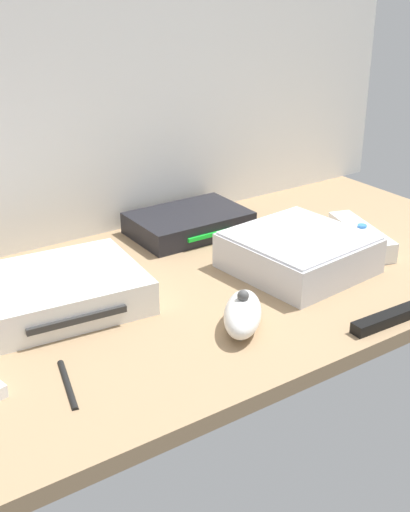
% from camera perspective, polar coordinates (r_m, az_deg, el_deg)
% --- Properties ---
extents(ground_plane, '(1.00, 0.48, 0.02)m').
position_cam_1_polar(ground_plane, '(0.92, 0.00, -2.84)').
color(ground_plane, '#9E7F5B').
rests_on(ground_plane, ground).
extents(back_wall, '(1.10, 0.01, 0.64)m').
position_cam_1_polar(back_wall, '(1.04, -8.17, 19.04)').
color(back_wall, white).
rests_on(back_wall, ground).
extents(game_console, '(0.22, 0.18, 0.04)m').
position_cam_1_polar(game_console, '(0.87, -12.42, -2.93)').
color(game_console, white).
rests_on(game_console, ground_plane).
extents(mini_computer, '(0.19, 0.19, 0.05)m').
position_cam_1_polar(mini_computer, '(0.95, 7.85, 0.31)').
color(mini_computer, silver).
rests_on(mini_computer, ground_plane).
extents(network_router, '(0.18, 0.13, 0.03)m').
position_cam_1_polar(network_router, '(1.08, -1.38, 2.82)').
color(network_router, black).
rests_on(network_router, ground_plane).
extents(remote_wand, '(0.08, 0.15, 0.03)m').
position_cam_1_polar(remote_wand, '(1.06, 12.99, 1.62)').
color(remote_wand, white).
rests_on(remote_wand, ground_plane).
extents(remote_nunchuk, '(0.10, 0.10, 0.05)m').
position_cam_1_polar(remote_nunchuk, '(0.80, 3.19, -4.86)').
color(remote_nunchuk, white).
rests_on(remote_nunchuk, ground_plane).
extents(stylus_pen, '(0.03, 0.09, 0.01)m').
position_cam_1_polar(stylus_pen, '(0.72, -11.51, -10.38)').
color(stylus_pen, black).
rests_on(stylus_pen, ground_plane).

